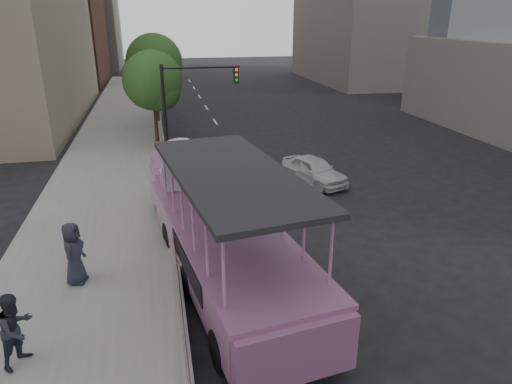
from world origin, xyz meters
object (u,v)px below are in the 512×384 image
at_px(pedestrian_mid, 16,329).
at_px(street_tree_far, 156,65).
at_px(traffic_signal, 186,97).
at_px(street_tree_near, 155,83).
at_px(car, 314,170).
at_px(parking_sign, 177,186).
at_px(pedestrian_far, 74,253).
at_px(duck_boat, 217,228).

height_order(pedestrian_mid, street_tree_far, street_tree_far).
relative_size(traffic_signal, street_tree_far, 0.81).
relative_size(street_tree_near, street_tree_far, 0.89).
distance_m(car, street_tree_far, 16.47).
relative_size(pedestrian_mid, street_tree_near, 0.30).
bearing_deg(traffic_signal, street_tree_far, 98.43).
relative_size(parking_sign, street_tree_near, 0.54).
relative_size(car, pedestrian_far, 2.02).
bearing_deg(parking_sign, street_tree_near, 92.20).
bearing_deg(car, pedestrian_mid, -155.61).
relative_size(pedestrian_far, parking_sign, 0.61).
bearing_deg(street_tree_near, duck_boat, -84.26).
xyz_separation_m(traffic_signal, street_tree_near, (-1.60, 3.43, 0.32)).
relative_size(duck_boat, pedestrian_far, 6.20).
bearing_deg(duck_boat, street_tree_near, 95.74).
xyz_separation_m(car, parking_sign, (-6.63, -4.24, 1.26)).
bearing_deg(duck_boat, street_tree_far, 93.60).
bearing_deg(parking_sign, pedestrian_far, -135.27).
distance_m(duck_boat, pedestrian_mid, 6.11).
height_order(duck_boat, car, duck_boat).
xyz_separation_m(car, street_tree_far, (-6.92, 14.49, 3.67)).
bearing_deg(street_tree_near, street_tree_far, 88.09).
bearing_deg(car, pedestrian_far, -163.80).
distance_m(pedestrian_mid, street_tree_near, 19.49).
bearing_deg(street_tree_far, pedestrian_mid, -98.09).
height_order(duck_boat, traffic_signal, traffic_signal).
relative_size(duck_boat, car, 3.07).
relative_size(car, street_tree_far, 0.58).
bearing_deg(street_tree_far, street_tree_near, -91.91).
bearing_deg(pedestrian_far, street_tree_near, 3.12).
bearing_deg(street_tree_near, car, -50.02).
xyz_separation_m(traffic_signal, street_tree_far, (-1.40, 9.43, 0.81)).
height_order(parking_sign, street_tree_near, street_tree_near).
xyz_separation_m(car, pedestrian_mid, (-10.47, -10.52, 0.53)).
distance_m(traffic_signal, street_tree_far, 9.57).
bearing_deg(duck_boat, pedestrian_mid, -143.36).
distance_m(street_tree_near, street_tree_far, 6.02).
bearing_deg(traffic_signal, pedestrian_mid, -107.62).
relative_size(pedestrian_mid, street_tree_far, 0.27).
bearing_deg(parking_sign, street_tree_far, 90.89).
bearing_deg(pedestrian_mid, parking_sign, 0.83).
xyz_separation_m(pedestrian_mid, street_tree_far, (3.55, 25.01, 3.14)).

